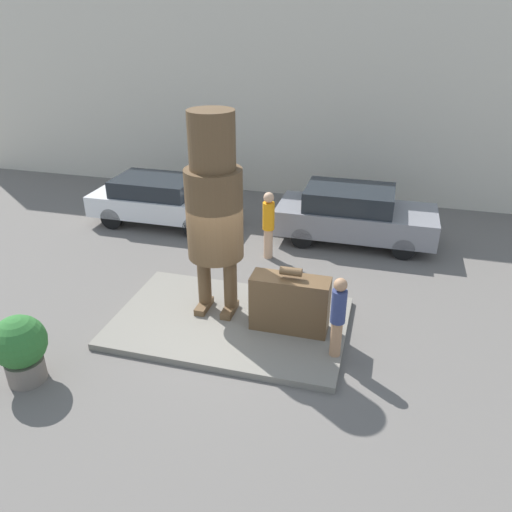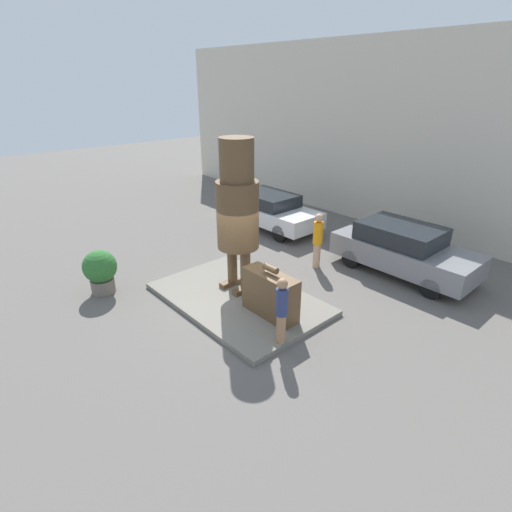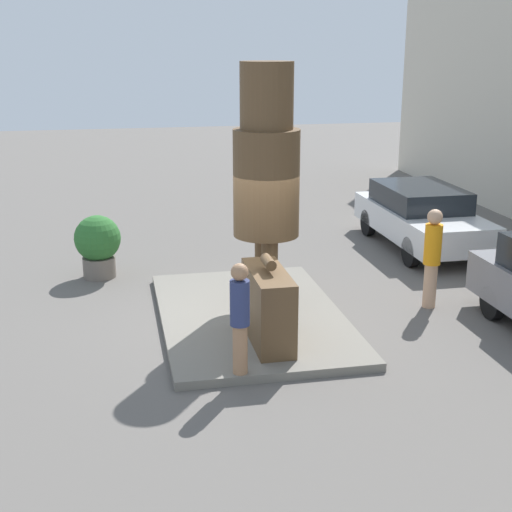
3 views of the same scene
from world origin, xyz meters
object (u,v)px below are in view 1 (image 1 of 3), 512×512
(worker_hivis, at_px, (269,223))
(giant_suitcase, at_px, (290,303))
(statue_figure, at_px, (214,201))
(planter_pot, at_px, (20,347))
(tourist, at_px, (338,314))
(parked_car_white, at_px, (161,199))
(parked_car_grey, at_px, (354,214))

(worker_hivis, bearing_deg, giant_suitcase, -69.15)
(statue_figure, bearing_deg, planter_pot, -131.42)
(statue_figure, distance_m, tourist, 3.24)
(tourist, height_order, planter_pot, tourist)
(statue_figure, height_order, worker_hivis, statue_figure)
(giant_suitcase, xyz_separation_m, parked_car_white, (-5.04, 4.80, 0.05))
(parked_car_white, bearing_deg, tourist, -41.88)
(parked_car_grey, height_order, planter_pot, parked_car_grey)
(giant_suitcase, relative_size, worker_hivis, 0.85)
(tourist, bearing_deg, giant_suitcase, 148.19)
(planter_pot, relative_size, worker_hivis, 0.71)
(giant_suitcase, bearing_deg, planter_pot, -148.21)
(giant_suitcase, height_order, parked_car_grey, parked_car_grey)
(parked_car_white, bearing_deg, giant_suitcase, -43.60)
(parked_car_white, distance_m, worker_hivis, 4.07)
(giant_suitcase, xyz_separation_m, tourist, (1.02, -0.63, 0.31))
(giant_suitcase, xyz_separation_m, worker_hivis, (-1.26, 3.31, 0.28))
(parked_car_grey, bearing_deg, worker_hivis, -140.71)
(statue_figure, bearing_deg, worker_hivis, 82.67)
(parked_car_white, distance_m, parked_car_grey, 5.85)
(giant_suitcase, height_order, tourist, tourist)
(giant_suitcase, distance_m, worker_hivis, 3.55)
(planter_pot, height_order, worker_hivis, worker_hivis)
(statue_figure, xyz_separation_m, tourist, (2.66, -0.95, -1.58))
(parked_car_grey, distance_m, worker_hivis, 2.68)
(statue_figure, distance_m, worker_hivis, 3.42)
(statue_figure, distance_m, parked_car_white, 5.91)
(parked_car_grey, height_order, worker_hivis, worker_hivis)
(giant_suitcase, bearing_deg, tourist, -31.81)
(giant_suitcase, height_order, worker_hivis, worker_hivis)
(worker_hivis, bearing_deg, parked_car_grey, 39.29)
(planter_pot, bearing_deg, parked_car_grey, 56.46)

